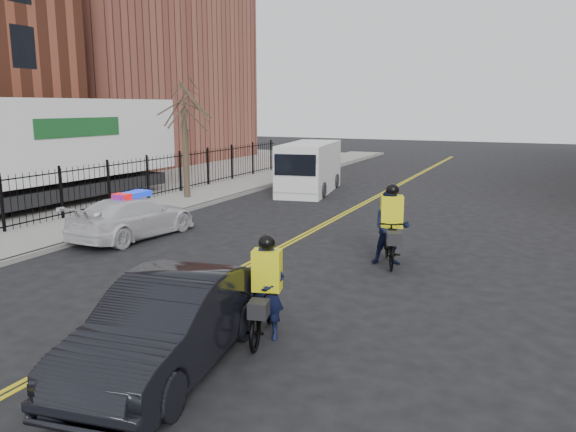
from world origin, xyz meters
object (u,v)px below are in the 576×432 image
at_px(dark_sedan, 169,324).
at_px(semi_trailer, 32,147).
at_px(police_cruiser, 133,217).
at_px(cyclist_far, 391,233).
at_px(cargo_van, 309,169).
at_px(cyclist_near, 267,303).

xyz_separation_m(dark_sedan, semi_trailer, (-13.85, 9.71, 1.80)).
height_order(dark_sedan, semi_trailer, semi_trailer).
bearing_deg(semi_trailer, dark_sedan, -32.50).
height_order(police_cruiser, cyclist_far, cyclist_far).
bearing_deg(cargo_van, cyclist_far, -67.27).
bearing_deg(cyclist_near, cargo_van, 95.31).
bearing_deg(cargo_van, police_cruiser, -106.76).
relative_size(police_cruiser, cyclist_far, 2.09).
height_order(dark_sedan, cyclist_near, cyclist_near).
bearing_deg(cyclist_far, semi_trailer, 152.63).
bearing_deg(cyclist_near, police_cruiser, 129.77).
relative_size(dark_sedan, cyclist_near, 2.24).
relative_size(semi_trailer, cyclist_near, 6.93).
height_order(dark_sedan, cyclist_far, cyclist_far).
relative_size(dark_sedan, semi_trailer, 0.32).
height_order(police_cruiser, dark_sedan, dark_sedan).
bearing_deg(semi_trailer, police_cruiser, -16.64).
bearing_deg(cyclist_far, police_cruiser, 162.75).
relative_size(police_cruiser, cyclist_near, 2.25).
bearing_deg(cyclist_near, cyclist_far, 66.97).
bearing_deg(police_cruiser, cyclist_near, 149.21).
height_order(dark_sedan, cargo_van, cargo_van).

